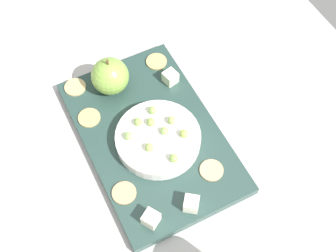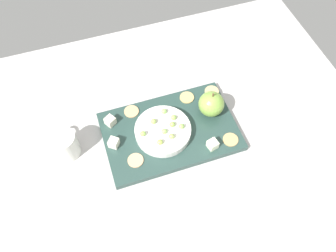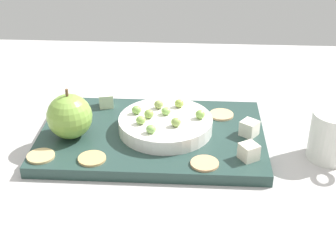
# 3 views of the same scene
# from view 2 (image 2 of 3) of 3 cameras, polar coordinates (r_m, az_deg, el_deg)

# --- Properties ---
(table) EXTENTS (1.27, 0.99, 0.04)m
(table) POSITION_cam_2_polar(r_m,az_deg,el_deg) (1.03, -0.20, -2.82)
(table) COLOR #B2AEAC
(table) RESTS_ON ground
(platter) EXTENTS (0.39, 0.25, 0.02)m
(platter) POSITION_cam_2_polar(r_m,az_deg,el_deg) (1.01, 0.33, -0.92)
(platter) COLOR #263F39
(platter) RESTS_ON table
(serving_dish) EXTENTS (0.16, 0.16, 0.02)m
(serving_dish) POSITION_cam_2_polar(r_m,az_deg,el_deg) (0.99, -0.87, -0.83)
(serving_dish) COLOR white
(serving_dish) RESTS_ON platter
(apple_whole) EXTENTS (0.08, 0.08, 0.08)m
(apple_whole) POSITION_cam_2_polar(r_m,az_deg,el_deg) (1.02, 7.31, 3.69)
(apple_whole) COLOR #7CA842
(apple_whole) RESTS_ON platter
(apple_stem) EXTENTS (0.01, 0.01, 0.01)m
(apple_stem) POSITION_cam_2_polar(r_m,az_deg,el_deg) (0.98, 7.59, 5.21)
(apple_stem) COLOR brown
(apple_stem) RESTS_ON apple_whole
(cheese_cube_0) EXTENTS (0.04, 0.04, 0.03)m
(cheese_cube_0) POSITION_cam_2_polar(r_m,az_deg,el_deg) (1.02, -9.71, 0.85)
(cheese_cube_0) COLOR silver
(cheese_cube_0) RESTS_ON platter
(cheese_cube_1) EXTENTS (0.04, 0.04, 0.03)m
(cheese_cube_1) POSITION_cam_2_polar(r_m,az_deg,el_deg) (0.98, -9.12, -2.80)
(cheese_cube_1) COLOR silver
(cheese_cube_1) RESTS_ON platter
(cheese_cube_2) EXTENTS (0.03, 0.03, 0.03)m
(cheese_cube_2) POSITION_cam_2_polar(r_m,az_deg,el_deg) (0.97, 7.52, -3.09)
(cheese_cube_2) COLOR #EBF3C8
(cheese_cube_2) RESTS_ON platter
(cracker_0) EXTENTS (0.04, 0.04, 0.00)m
(cracker_0) POSITION_cam_2_polar(r_m,az_deg,el_deg) (1.00, 10.49, -2.27)
(cracker_0) COLOR tan
(cracker_0) RESTS_ON platter
(cracker_1) EXTENTS (0.04, 0.04, 0.00)m
(cracker_1) POSITION_cam_2_polar(r_m,az_deg,el_deg) (1.09, 7.38, 5.81)
(cracker_1) COLOR tan
(cracker_1) RESTS_ON platter
(cracker_2) EXTENTS (0.04, 0.04, 0.00)m
(cracker_2) POSITION_cam_2_polar(r_m,az_deg,el_deg) (0.96, -5.48, -5.78)
(cracker_2) COLOR tan
(cracker_2) RESTS_ON platter
(cracker_3) EXTENTS (0.04, 0.04, 0.00)m
(cracker_3) POSITION_cam_2_polar(r_m,az_deg,el_deg) (1.07, 3.20, 4.82)
(cracker_3) COLOR tan
(cracker_3) RESTS_ON platter
(cracker_4) EXTENTS (0.04, 0.04, 0.00)m
(cracker_4) POSITION_cam_2_polar(r_m,az_deg,el_deg) (1.04, -6.17, 2.46)
(cracker_4) COLOR tan
(cracker_4) RESTS_ON platter
(grape_0) EXTENTS (0.02, 0.02, 0.01)m
(grape_0) POSITION_cam_2_polar(r_m,az_deg,el_deg) (1.00, -0.68, 2.49)
(grape_0) COLOR #87BC5A
(grape_0) RESTS_ON serving_dish
(grape_1) EXTENTS (0.02, 0.02, 0.02)m
(grape_1) POSITION_cam_2_polar(r_m,az_deg,el_deg) (0.96, -4.25, -1.29)
(grape_1) COLOR #8CBF53
(grape_1) RESTS_ON serving_dish
(grape_2) EXTENTS (0.02, 0.02, 0.02)m
(grape_2) POSITION_cam_2_polar(r_m,az_deg,el_deg) (0.97, 0.71, 0.27)
(grape_2) COLOR #90B150
(grape_2) RESTS_ON serving_dish
(grape_3) EXTENTS (0.02, 0.02, 0.02)m
(grape_3) POSITION_cam_2_polar(r_m,az_deg,el_deg) (0.98, -2.46, 0.79)
(grape_3) COLOR #91AD54
(grape_3) RESTS_ON serving_dish
(grape_4) EXTENTS (0.02, 0.02, 0.02)m
(grape_4) POSITION_cam_2_polar(r_m,az_deg,el_deg) (0.97, 2.36, -0.22)
(grape_4) COLOR #87B955
(grape_4) RESTS_ON serving_dish
(grape_5) EXTENTS (0.02, 0.02, 0.01)m
(grape_5) POSITION_cam_2_polar(r_m,az_deg,el_deg) (0.95, -1.35, -2.72)
(grape_5) COLOR #9AB54B
(grape_5) RESTS_ON serving_dish
(grape_6) EXTENTS (0.02, 0.02, 0.01)m
(grape_6) POSITION_cam_2_polar(r_m,az_deg,el_deg) (0.99, 0.95, 1.45)
(grape_6) COLOR #8AB651
(grape_6) RESTS_ON serving_dish
(grape_7) EXTENTS (0.02, 0.02, 0.01)m
(grape_7) POSITION_cam_2_polar(r_m,az_deg,el_deg) (0.96, -0.68, -0.78)
(grape_7) COLOR #90C35C
(grape_7) RESTS_ON serving_dish
(grape_8) EXTENTS (0.02, 0.02, 0.02)m
(grape_8) POSITION_cam_2_polar(r_m,az_deg,el_deg) (0.95, 0.62, -1.74)
(grape_8) COLOR #98AC5A
(grape_8) RESTS_ON serving_dish
(cup) EXTENTS (0.07, 0.10, 0.08)m
(cup) POSITION_cam_2_polar(r_m,az_deg,el_deg) (1.00, -17.01, -3.00)
(cup) COLOR silver
(cup) RESTS_ON table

